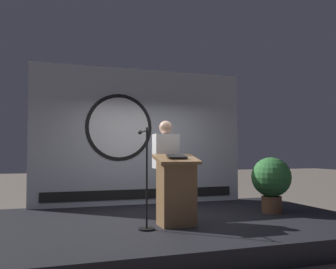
{
  "coord_description": "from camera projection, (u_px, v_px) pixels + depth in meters",
  "views": [
    {
      "loc": [
        -1.97,
        -5.76,
        1.41
      ],
      "look_at": [
        -0.07,
        -0.14,
        1.69
      ],
      "focal_mm": 39.06,
      "sensor_mm": 36.0,
      "label": 1
    }
  ],
  "objects": [
    {
      "name": "ground_plane",
      "position": [
        169.0,
        237.0,
        6.02
      ],
      "size": [
        40.0,
        40.0,
        0.0
      ],
      "primitive_type": "plane",
      "color": "#6B6056"
    },
    {
      "name": "microphone_stand",
      "position": [
        146.0,
        193.0,
        5.27
      ],
      "size": [
        0.24,
        0.55,
        1.46
      ],
      "color": "black",
      "rests_on": "stage_platform"
    },
    {
      "name": "banner_display",
      "position": [
        141.0,
        137.0,
        7.84
      ],
      "size": [
        4.59,
        0.12,
        2.89
      ],
      "color": "#B2B7C1",
      "rests_on": "stage_platform"
    },
    {
      "name": "speaker_person",
      "position": [
        166.0,
        169.0,
        5.99
      ],
      "size": [
        0.4,
        0.26,
        1.62
      ],
      "color": "black",
      "rests_on": "stage_platform"
    },
    {
      "name": "stage_platform",
      "position": [
        169.0,
        228.0,
        6.02
      ],
      "size": [
        6.4,
        4.0,
        0.3
      ],
      "primitive_type": "cube",
      "color": "black",
      "rests_on": "ground"
    },
    {
      "name": "podium",
      "position": [
        176.0,
        191.0,
        5.52
      ],
      "size": [
        0.64,
        0.5,
        1.08
      ],
      "color": "olive",
      "rests_on": "stage_platform"
    },
    {
      "name": "potted_plant",
      "position": [
        271.0,
        180.0,
        6.69
      ],
      "size": [
        0.72,
        0.72,
        1.01
      ],
      "color": "brown",
      "rests_on": "stage_platform"
    }
  ]
}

